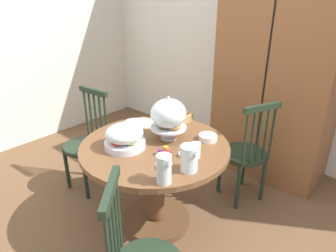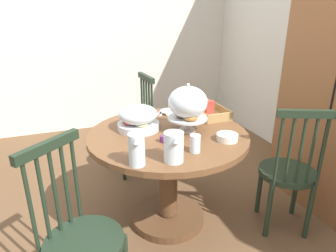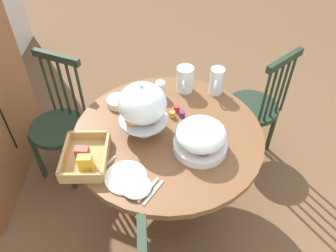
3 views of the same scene
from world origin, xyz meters
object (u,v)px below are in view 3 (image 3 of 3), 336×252
(windsor_chair_by_cabinet, at_px, (60,126))
(orange_juice_pitcher, at_px, (216,82))
(dining_table, at_px, (168,158))
(drinking_glass, at_px, (160,89))
(pastry_stand_with_dome, at_px, (142,105))
(milk_pitcher, at_px, (185,80))
(china_plate_large, at_px, (126,177))
(windsor_chair_near_window, at_px, (255,109))
(fruit_platter_covered, at_px, (201,138))
(cereal_basket, at_px, (85,158))
(cereal_bowl, at_px, (118,102))
(china_plate_small, at_px, (137,187))

(windsor_chair_by_cabinet, relative_size, orange_juice_pitcher, 5.27)
(dining_table, relative_size, drinking_glass, 10.18)
(pastry_stand_with_dome, relative_size, drinking_glass, 3.13)
(pastry_stand_with_dome, distance_m, orange_juice_pitcher, 0.60)
(milk_pitcher, distance_m, china_plate_large, 0.82)
(windsor_chair_near_window, distance_m, orange_juice_pitcher, 0.53)
(windsor_chair_near_window, relative_size, fruit_platter_covered, 3.25)
(cereal_basket, xyz_separation_m, drinking_glass, (0.57, -0.40, 0.02))
(windsor_chair_by_cabinet, distance_m, china_plate_large, 0.94)
(fruit_platter_covered, xyz_separation_m, milk_pitcher, (0.54, 0.06, -0.01))
(windsor_chair_by_cabinet, xyz_separation_m, drinking_glass, (-0.02, -0.73, 0.34))
(pastry_stand_with_dome, bearing_deg, drinking_glass, -16.06)
(dining_table, distance_m, china_plate_large, 0.46)
(pastry_stand_with_dome, bearing_deg, cereal_basket, 128.30)
(windsor_chair_by_cabinet, height_order, pastry_stand_with_dome, pastry_stand_with_dome)
(pastry_stand_with_dome, xyz_separation_m, china_plate_large, (-0.35, 0.08, -0.19))
(cereal_bowl, bearing_deg, milk_pitcher, -71.17)
(fruit_platter_covered, height_order, china_plate_small, fruit_platter_covered)
(cereal_basket, height_order, drinking_glass, cereal_basket)
(pastry_stand_with_dome, xyz_separation_m, drinking_glass, (0.33, -0.10, -0.14))
(dining_table, height_order, windsor_chair_by_cabinet, windsor_chair_by_cabinet)
(dining_table, height_order, china_plate_large, china_plate_large)
(cereal_bowl, bearing_deg, fruit_platter_covered, -128.42)
(fruit_platter_covered, xyz_separation_m, cereal_bowl, (0.39, 0.49, -0.06))
(pastry_stand_with_dome, bearing_deg, windsor_chair_by_cabinet, 60.99)
(windsor_chair_near_window, bearing_deg, windsor_chair_by_cabinet, 96.81)
(milk_pitcher, height_order, drinking_glass, milk_pitcher)
(fruit_platter_covered, distance_m, china_plate_large, 0.45)
(windsor_chair_near_window, height_order, pastry_stand_with_dome, pastry_stand_with_dome)
(windsor_chair_near_window, bearing_deg, cereal_bowl, 105.84)
(china_plate_large, distance_m, cereal_bowl, 0.60)
(dining_table, distance_m, fruit_platter_covered, 0.39)
(china_plate_small, bearing_deg, pastry_stand_with_dome, -2.85)
(china_plate_small, bearing_deg, drinking_glass, -8.83)
(dining_table, distance_m, orange_juice_pitcher, 0.59)
(windsor_chair_by_cabinet, distance_m, fruit_platter_covered, 1.14)
(pastry_stand_with_dome, relative_size, fruit_platter_covered, 1.15)
(drinking_glass, bearing_deg, cereal_basket, 145.13)
(orange_juice_pitcher, xyz_separation_m, cereal_basket, (-0.60, 0.76, -0.05))
(dining_table, xyz_separation_m, orange_juice_pitcher, (0.38, -0.32, 0.32))
(dining_table, relative_size, orange_juice_pitcher, 6.05)
(china_plate_large, bearing_deg, china_plate_small, -138.94)
(milk_pitcher, height_order, china_plate_small, milk_pitcher)
(drinking_glass, bearing_deg, cereal_bowl, 107.11)
(fruit_platter_covered, distance_m, cereal_bowl, 0.63)
(cereal_basket, height_order, china_plate_large, cereal_basket)
(orange_juice_pitcher, distance_m, china_plate_small, 0.92)
(fruit_platter_covered, distance_m, orange_juice_pitcher, 0.53)
(dining_table, distance_m, cereal_bowl, 0.48)
(orange_juice_pitcher, distance_m, cereal_basket, 0.97)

